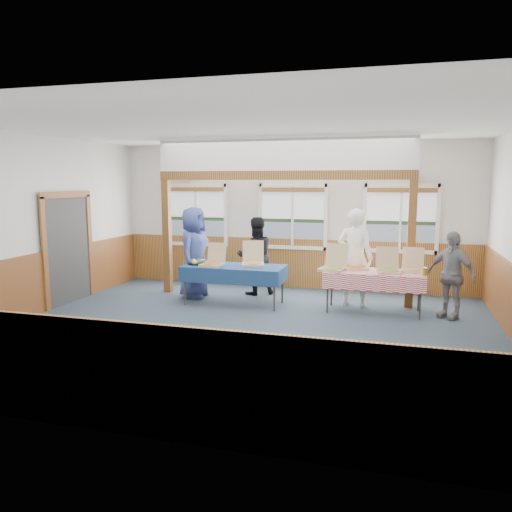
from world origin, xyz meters
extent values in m
plane|color=#2A3944|center=(0.00, 0.00, 0.00)|extent=(8.00, 8.00, 0.00)
plane|color=white|center=(0.00, 0.00, 3.20)|extent=(8.00, 8.00, 0.00)
plane|color=silver|center=(0.00, 3.50, 1.60)|extent=(8.00, 0.00, 8.00)
plane|color=silver|center=(0.00, -3.50, 1.60)|extent=(8.00, 0.00, 8.00)
plane|color=silver|center=(-4.00, 0.00, 1.60)|extent=(0.00, 8.00, 8.00)
cube|color=brown|center=(0.00, 3.48, 0.55)|extent=(7.98, 0.05, 1.10)
cube|color=brown|center=(0.00, -3.48, 0.55)|extent=(7.98, 0.05, 1.10)
cube|color=brown|center=(-3.98, 0.00, 0.55)|extent=(0.05, 6.98, 1.10)
cube|color=#353535|center=(-3.96, 0.90, 1.05)|extent=(0.06, 1.30, 2.10)
cube|color=white|center=(-2.30, 3.44, 0.91)|extent=(1.52, 0.05, 0.08)
cube|color=white|center=(-2.30, 3.44, 2.29)|extent=(1.52, 0.05, 0.08)
cube|color=white|center=(-3.04, 3.44, 1.60)|extent=(0.08, 0.05, 1.46)
cube|color=white|center=(-1.56, 3.44, 1.60)|extent=(0.08, 0.05, 1.46)
cube|color=white|center=(-2.30, 3.44, 1.60)|extent=(0.05, 0.05, 1.30)
cube|color=slate|center=(-2.30, 3.48, 1.21)|extent=(1.40, 0.02, 0.52)
cube|color=#203B1D|center=(-2.30, 3.48, 1.51)|extent=(1.40, 0.02, 0.08)
cube|color=silver|center=(-2.30, 3.48, 1.90)|extent=(1.40, 0.02, 0.70)
cube|color=brown|center=(-2.30, 3.42, 2.19)|extent=(1.40, 0.07, 0.10)
cube|color=white|center=(0.00, 3.44, 0.91)|extent=(1.52, 0.05, 0.08)
cube|color=white|center=(0.00, 3.44, 2.29)|extent=(1.52, 0.05, 0.08)
cube|color=white|center=(-0.74, 3.44, 1.60)|extent=(0.08, 0.05, 1.46)
cube|color=white|center=(0.74, 3.44, 1.60)|extent=(0.08, 0.05, 1.46)
cube|color=white|center=(0.00, 3.44, 1.60)|extent=(0.05, 0.05, 1.30)
cube|color=slate|center=(0.00, 3.48, 1.21)|extent=(1.40, 0.02, 0.52)
cube|color=#203B1D|center=(0.00, 3.48, 1.51)|extent=(1.40, 0.02, 0.08)
cube|color=silver|center=(0.00, 3.48, 1.90)|extent=(1.40, 0.02, 0.70)
cube|color=brown|center=(0.00, 3.42, 2.19)|extent=(1.40, 0.07, 0.10)
cube|color=white|center=(2.30, 3.44, 0.91)|extent=(1.52, 0.05, 0.08)
cube|color=white|center=(2.30, 3.44, 2.29)|extent=(1.52, 0.05, 0.08)
cube|color=white|center=(1.56, 3.44, 1.60)|extent=(0.08, 0.05, 1.46)
cube|color=white|center=(3.04, 3.44, 1.60)|extent=(0.08, 0.05, 1.46)
cube|color=white|center=(2.30, 3.44, 1.60)|extent=(0.05, 0.05, 1.30)
cube|color=slate|center=(2.30, 3.48, 1.21)|extent=(1.40, 0.02, 0.52)
cube|color=#203B1D|center=(2.30, 3.48, 1.51)|extent=(1.40, 0.02, 0.08)
cube|color=silver|center=(2.30, 3.48, 1.90)|extent=(1.40, 0.02, 0.70)
cube|color=brown|center=(2.30, 3.42, 2.19)|extent=(1.40, 0.07, 0.10)
cube|color=#543212|center=(-2.50, 2.30, 1.20)|extent=(0.15, 0.15, 2.40)
cube|color=#543212|center=(2.50, 2.30, 1.20)|extent=(0.15, 0.15, 2.40)
cube|color=#543212|center=(0.00, 2.30, 2.49)|extent=(5.15, 0.18, 0.18)
cylinder|color=#353535|center=(-1.66, 1.29, 0.36)|extent=(0.04, 0.04, 0.73)
cylinder|color=#353535|center=(-1.66, 1.96, 0.36)|extent=(0.04, 0.04, 0.73)
cylinder|color=#353535|center=(0.11, 1.29, 0.36)|extent=(0.04, 0.04, 0.73)
cylinder|color=#353535|center=(0.11, 1.96, 0.36)|extent=(0.04, 0.04, 0.73)
cube|color=#353535|center=(-0.78, 1.63, 0.73)|extent=(1.98, 1.03, 0.03)
cube|color=navy|center=(-0.78, 1.63, 0.75)|extent=(2.05, 1.10, 0.01)
cube|color=navy|center=(-0.78, 1.20, 0.61)|extent=(1.94, 0.26, 0.28)
cube|color=navy|center=(-0.78, 2.05, 0.61)|extent=(1.94, 0.26, 0.28)
cylinder|color=#353535|center=(1.07, 1.44, 0.36)|extent=(0.04, 0.04, 0.73)
cylinder|color=#353535|center=(1.07, 2.04, 0.36)|extent=(0.04, 0.04, 0.73)
cylinder|color=#353535|center=(2.67, 1.44, 0.36)|extent=(0.04, 0.04, 0.73)
cylinder|color=#353535|center=(2.67, 2.04, 0.36)|extent=(0.04, 0.04, 0.73)
cube|color=#353535|center=(1.87, 1.74, 0.73)|extent=(1.82, 1.00, 0.03)
cube|color=red|center=(1.87, 1.74, 0.75)|extent=(1.89, 1.07, 0.01)
cube|color=red|center=(1.87, 1.35, 0.61)|extent=(1.76, 0.31, 0.28)
cube|color=red|center=(1.87, 2.13, 0.61)|extent=(1.76, 0.31, 0.28)
cube|color=beige|center=(-1.18, 1.48, 0.78)|extent=(0.42, 0.42, 0.04)
cylinder|color=orange|center=(-1.18, 1.48, 0.81)|extent=(0.37, 0.37, 0.01)
cube|color=beige|center=(-1.15, 1.71, 0.99)|extent=(0.39, 0.13, 0.38)
cube|color=beige|center=(-0.43, 1.75, 0.78)|extent=(0.51, 0.51, 0.05)
cylinder|color=#D7BA63|center=(-0.43, 1.75, 0.81)|extent=(0.45, 0.45, 0.01)
cube|color=beige|center=(-0.49, 1.99, 1.01)|extent=(0.43, 0.20, 0.41)
cube|color=beige|center=(1.12, 1.60, 0.78)|extent=(0.51, 0.51, 0.05)
cylinder|color=gold|center=(1.12, 1.60, 0.81)|extent=(0.45, 0.45, 0.01)
cube|color=beige|center=(1.17, 1.85, 1.02)|extent=(0.44, 0.19, 0.42)
cube|color=beige|center=(1.52, 1.89, 0.78)|extent=(0.52, 0.52, 0.05)
cylinder|color=orange|center=(1.52, 1.89, 0.81)|extent=(0.46, 0.46, 0.01)
cube|color=beige|center=(1.44, 2.13, 1.01)|extent=(0.43, 0.21, 0.41)
cube|color=beige|center=(2.12, 1.62, 0.78)|extent=(0.45, 0.45, 0.05)
cylinder|color=gold|center=(2.12, 1.62, 0.81)|extent=(0.39, 0.39, 0.01)
cube|color=beige|center=(2.09, 1.86, 1.00)|extent=(0.41, 0.15, 0.40)
cube|color=beige|center=(2.52, 1.84, 0.78)|extent=(0.42, 0.42, 0.04)
cylinder|color=#D7BA63|center=(2.52, 1.84, 0.81)|extent=(0.37, 0.37, 0.01)
cube|color=beige|center=(2.54, 2.07, 0.99)|extent=(0.39, 0.13, 0.38)
cylinder|color=black|center=(-1.53, 1.63, 0.77)|extent=(0.42, 0.42, 0.03)
cylinder|color=white|center=(-1.53, 1.63, 0.80)|extent=(0.09, 0.09, 0.04)
sphere|color=#336325|center=(-1.41, 1.63, 0.80)|extent=(0.09, 0.09, 0.09)
sphere|color=beige|center=(-1.45, 1.72, 0.80)|extent=(0.09, 0.09, 0.09)
sphere|color=#336325|center=(-1.55, 1.74, 0.80)|extent=(0.09, 0.09, 0.09)
sphere|color=beige|center=(-1.63, 1.68, 0.80)|extent=(0.09, 0.09, 0.09)
sphere|color=#336325|center=(-1.63, 1.58, 0.80)|extent=(0.09, 0.09, 0.09)
sphere|color=beige|center=(-1.55, 1.51, 0.80)|extent=(0.09, 0.09, 0.09)
sphere|color=#336325|center=(-1.45, 1.54, 0.80)|extent=(0.09, 0.09, 0.09)
cylinder|color=olive|center=(2.72, 1.49, 0.83)|extent=(0.07, 0.07, 0.15)
imported|color=white|center=(1.49, 2.10, 0.94)|extent=(0.76, 0.57, 1.87)
imported|color=black|center=(-0.61, 2.58, 0.82)|extent=(1.01, 0.96, 1.64)
imported|color=#38468D|center=(-1.76, 1.99, 0.93)|extent=(0.61, 0.92, 1.86)
imported|color=gray|center=(3.16, 1.70, 0.76)|extent=(0.94, 0.84, 1.53)
camera|label=1|loc=(2.20, -7.41, 2.36)|focal=35.00mm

